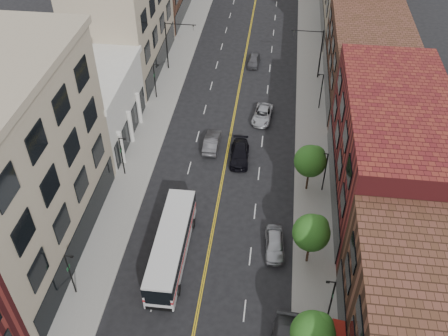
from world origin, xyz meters
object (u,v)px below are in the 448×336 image
at_px(car_lane_c, 254,61).
at_px(car_lane_b, 263,115).
at_px(car_lane_behind, 212,142).
at_px(city_bus, 171,244).
at_px(car_lane_a, 240,154).
at_px(car_parked_far, 275,244).

bearing_deg(car_lane_c, car_lane_b, -77.75).
distance_m(car_lane_behind, car_lane_c, 20.92).
distance_m(city_bus, car_lane_a, 16.09).
xyz_separation_m(car_lane_b, car_lane_c, (-2.21, 14.09, -0.01)).
xyz_separation_m(city_bus, car_lane_a, (4.88, 15.29, -1.05)).
relative_size(car_lane_behind, car_lane_b, 0.95).
bearing_deg(city_bus, car_lane_behind, 85.14).
xyz_separation_m(car_lane_a, car_lane_b, (2.14, 8.40, -0.06)).
bearing_deg(car_lane_behind, car_lane_b, -130.41).
height_order(city_bus, car_parked_far, city_bus).
distance_m(car_lane_a, car_lane_c, 22.49).
height_order(car_lane_behind, car_lane_c, car_lane_behind).
relative_size(car_lane_a, car_lane_c, 1.29).
bearing_deg(city_bus, car_lane_a, 71.97).
distance_m(car_lane_a, car_lane_b, 8.67).
bearing_deg(car_parked_far, car_lane_a, 105.50).
height_order(car_parked_far, car_lane_a, car_parked_far).
height_order(car_lane_a, car_lane_c, car_lane_a).
height_order(car_parked_far, car_lane_behind, car_lane_behind).
distance_m(city_bus, car_lane_c, 38.10).
bearing_deg(city_bus, car_lane_c, 82.40).
bearing_deg(car_lane_a, car_lane_behind, 149.64).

